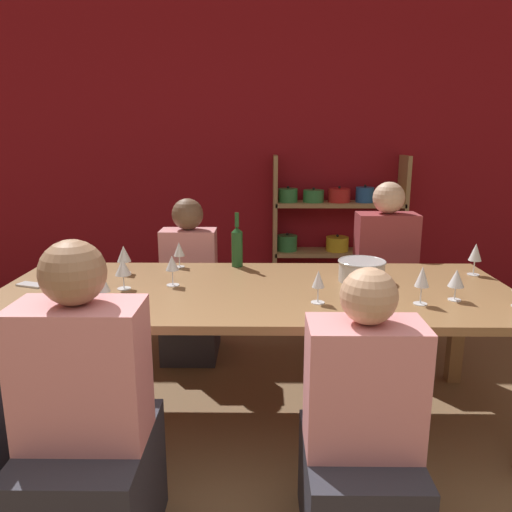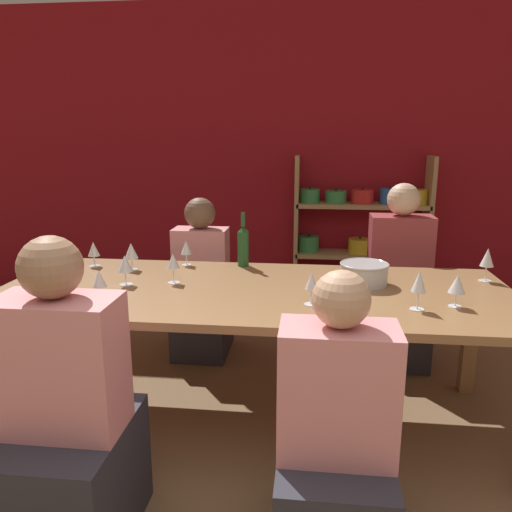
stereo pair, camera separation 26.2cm
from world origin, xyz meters
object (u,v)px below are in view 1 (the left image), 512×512
at_px(dining_table, 256,302).
at_px(wine_glass_red_c, 123,268).
at_px(wine_glass_empty_d, 475,253).
at_px(person_near_a, 360,451).
at_px(person_far_a, 190,299).
at_px(wine_glass_red_b, 318,281).
at_px(wine_bottle_green, 237,245).
at_px(wine_glass_white_b, 83,254).
at_px(wine_glass_empty_a, 172,264).
at_px(wine_glass_red_a, 103,284).
at_px(wine_glass_empty_c, 179,250).
at_px(wine_glass_white_d, 456,279).
at_px(shelf_unit, 340,241).
at_px(cell_phone, 31,285).
at_px(wine_glass_empty_b, 422,278).
at_px(person_near_c, 88,449).
at_px(mixing_bowl, 362,270).
at_px(person_far_b, 383,293).
at_px(wine_glass_white_a, 124,255).

xyz_separation_m(dining_table, wine_glass_red_c, (-0.68, -0.01, 0.18)).
bearing_deg(wine_glass_empty_d, person_near_a, -126.65).
bearing_deg(person_far_a, wine_glass_red_b, 125.76).
relative_size(wine_bottle_green, wine_glass_empty_d, 1.79).
height_order(wine_glass_empty_d, person_far_a, person_far_a).
distance_m(wine_glass_white_b, wine_glass_empty_a, 0.65).
relative_size(wine_glass_red_a, wine_glass_empty_c, 1.06).
relative_size(wine_glass_empty_d, wine_glass_white_d, 1.20).
relative_size(shelf_unit, cell_phone, 8.25).
xyz_separation_m(wine_bottle_green, wine_glass_white_b, (-0.90, -0.11, -0.03)).
distance_m(wine_glass_empty_b, wine_glass_empty_d, 0.69).
bearing_deg(wine_bottle_green, person_near_c, -108.93).
height_order(wine_glass_red_a, cell_phone, wine_glass_red_a).
relative_size(wine_glass_empty_c, cell_phone, 0.94).
bearing_deg(wine_glass_red_a, wine_glass_empty_a, 55.91).
xyz_separation_m(wine_glass_red_b, wine_glass_white_b, (-1.31, 0.57, -0.01)).
height_order(shelf_unit, person_far_a, shelf_unit).
height_order(wine_glass_empty_b, wine_glass_white_d, wine_glass_empty_b).
height_order(mixing_bowl, person_far_b, person_far_b).
distance_m(wine_glass_white_b, person_near_a, 1.91).
bearing_deg(wine_glass_empty_b, person_far_b, 84.64).
distance_m(wine_glass_white_b, person_far_b, 2.01).
relative_size(mixing_bowl, person_far_a, 0.23).
bearing_deg(person_near_c, person_near_a, 3.36).
bearing_deg(wine_glass_white_d, wine_glass_empty_b, -161.94).
height_order(wine_bottle_green, wine_glass_red_b, wine_bottle_green).
bearing_deg(person_far_b, person_far_a, 1.37).
bearing_deg(person_near_a, person_far_b, 74.26).
height_order(wine_glass_empty_b, person_far_a, person_far_a).
relative_size(wine_glass_red_a, person_near_c, 0.14).
bearing_deg(wine_glass_empty_a, shelf_unit, 58.95).
distance_m(wine_glass_red_c, person_near_a, 1.45).
bearing_deg(mixing_bowl, wine_glass_white_a, 173.97).
height_order(wine_glass_white_d, person_near_c, person_near_c).
bearing_deg(wine_glass_empty_c, wine_glass_white_a, -153.91).
xyz_separation_m(wine_glass_empty_c, wine_glass_white_d, (1.43, -0.61, -0.00)).
relative_size(wine_glass_white_b, wine_glass_red_c, 0.94).
relative_size(mixing_bowl, wine_glass_empty_a, 1.60).
bearing_deg(wine_glass_empty_b, wine_glass_white_d, 18.06).
distance_m(wine_glass_red_b, person_far_b, 1.31).
distance_m(wine_glass_red_b, wine_glass_empty_c, 1.01).
relative_size(wine_glass_red_a, wine_glass_empty_b, 0.89).
bearing_deg(cell_phone, wine_glass_empty_b, -7.93).
distance_m(wine_glass_red_c, person_far_b, 1.85).
bearing_deg(wine_glass_white_b, cell_phone, -119.56).
xyz_separation_m(wine_bottle_green, wine_glass_red_b, (0.42, -0.68, -0.02)).
bearing_deg(person_far_b, wine_bottle_green, 22.63).
bearing_deg(person_far_b, person_near_a, 74.26).
xyz_separation_m(person_near_a, person_far_b, (0.49, 1.73, 0.06)).
bearing_deg(dining_table, wine_bottle_green, 104.55).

